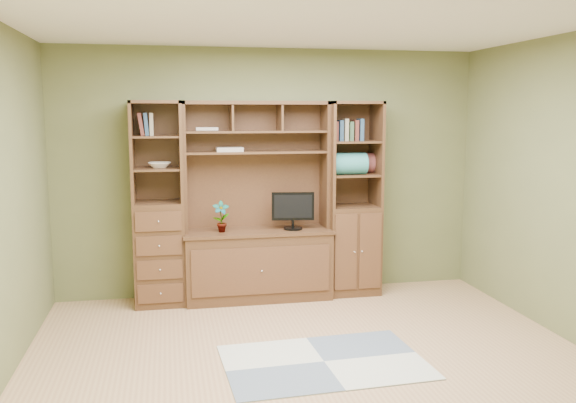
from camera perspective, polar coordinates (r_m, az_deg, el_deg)
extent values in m
cube|color=tan|center=(4.92, 2.40, -14.85)|extent=(4.60, 4.10, 0.04)
cube|color=white|center=(4.57, 2.61, 16.68)|extent=(4.60, 4.10, 0.04)
cube|color=#666B40|center=(6.51, -1.69, 2.74)|extent=(4.50, 0.04, 2.60)
cube|color=#666B40|center=(2.70, 12.67, -5.55)|extent=(4.50, 0.04, 2.60)
cube|color=#472B18|center=(6.26, -2.86, -0.03)|extent=(1.54, 0.53, 2.05)
cube|color=#472B18|center=(6.23, -12.05, -0.24)|extent=(0.50, 0.45, 2.05)
cube|color=#472B18|center=(6.52, 6.03, 0.27)|extent=(0.55, 0.45, 2.05)
cube|color=#999D9E|center=(4.93, 3.39, -14.75)|extent=(1.60, 1.10, 0.01)
cube|color=black|center=(6.29, 0.47, -0.23)|extent=(0.46, 0.26, 0.54)
imported|color=#A86038|center=(6.20, -6.28, -1.42)|extent=(0.17, 0.11, 0.32)
cube|color=#AE9F94|center=(6.26, -5.50, 4.88)|extent=(0.27, 0.20, 0.04)
imported|color=silver|center=(6.19, -11.93, 3.36)|extent=(0.23, 0.23, 0.06)
cube|color=teal|center=(6.41, 5.59, 3.54)|extent=(0.39, 0.23, 0.23)
cube|color=brown|center=(6.58, 6.59, 3.59)|extent=(0.38, 0.21, 0.21)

